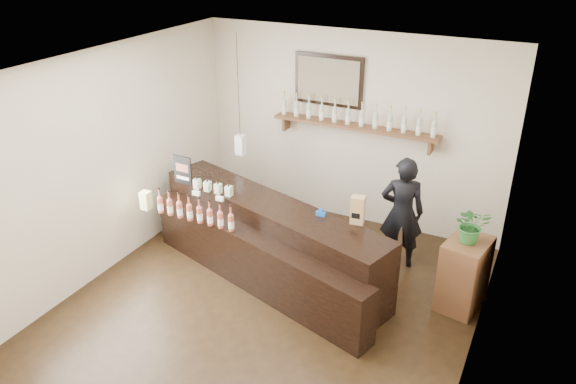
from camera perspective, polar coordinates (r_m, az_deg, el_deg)
The scene contains 10 objects.
ground at distance 6.75m, azimuth -1.88°, elevation -11.40°, with size 5.00×5.00×0.00m, color black.
room_shell at distance 5.88m, azimuth -2.12°, elevation 1.94°, with size 5.00×5.00×5.00m.
back_wall_decor at distance 7.95m, azimuth 5.16°, elevation 8.66°, with size 2.66×0.96×1.69m.
counter at distance 7.06m, azimuth -2.23°, elevation -5.21°, with size 3.44×1.88×1.11m.
promo_sign at distance 7.48m, azimuth -10.65°, elevation 2.21°, with size 0.28×0.03×0.39m.
paper_bag at distance 6.43m, azimuth 7.09°, elevation -1.83°, with size 0.17×0.14×0.34m.
tape_dispenser at distance 6.61m, azimuth 3.36°, elevation -2.14°, with size 0.12×0.05×0.10m.
side_cabinet at distance 6.81m, azimuth 17.43°, elevation -7.96°, with size 0.54×0.66×0.86m.
potted_plant at distance 6.49m, azimuth 18.17°, elevation -3.20°, with size 0.38×0.33×0.43m, color #29682A.
shopkeeper at distance 7.21m, azimuth 11.56°, elevation -1.39°, with size 0.62×0.41×1.70m, color black.
Camera 1 is at (2.59, -4.72, 4.07)m, focal length 35.00 mm.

